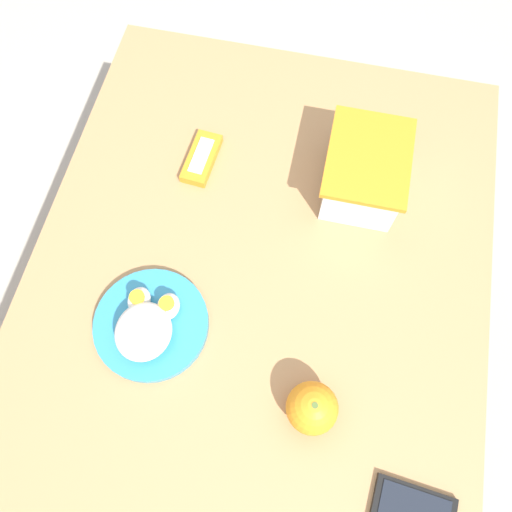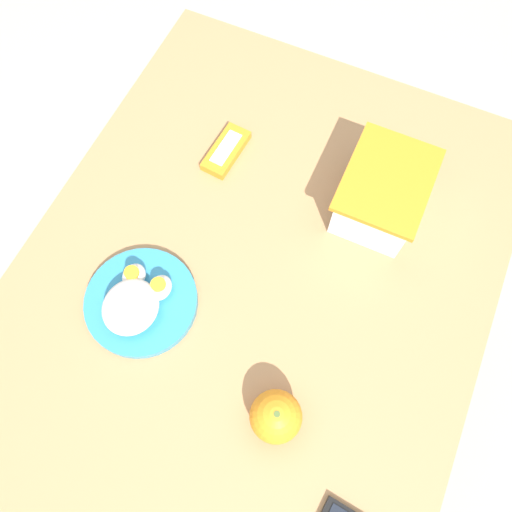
{
  "view_description": "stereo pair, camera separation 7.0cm",
  "coord_description": "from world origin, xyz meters",
  "px_view_note": "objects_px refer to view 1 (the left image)",
  "views": [
    {
      "loc": [
        0.26,
        0.06,
        1.56
      ],
      "look_at": [
        -0.06,
        -0.01,
        0.75
      ],
      "focal_mm": 35.0,
      "sensor_mm": 36.0,
      "label": 1
    },
    {
      "loc": [
        0.24,
        0.13,
        1.56
      ],
      "look_at": [
        -0.06,
        -0.01,
        0.75
      ],
      "focal_mm": 35.0,
      "sensor_mm": 36.0,
      "label": 2
    }
  ],
  "objects_px": {
    "food_container": "(363,173)",
    "rice_plate": "(149,325)",
    "candy_bar": "(202,158)",
    "orange_fruit": "(312,408)"
  },
  "relations": [
    {
      "from": "food_container",
      "to": "rice_plate",
      "type": "distance_m",
      "value": 0.47
    },
    {
      "from": "candy_bar",
      "to": "orange_fruit",
      "type": "bearing_deg",
      "value": 34.37
    },
    {
      "from": "orange_fruit",
      "to": "rice_plate",
      "type": "height_order",
      "value": "orange_fruit"
    },
    {
      "from": "candy_bar",
      "to": "rice_plate",
      "type": "bearing_deg",
      "value": 0.0
    },
    {
      "from": "food_container",
      "to": "candy_bar",
      "type": "distance_m",
      "value": 0.31
    },
    {
      "from": "orange_fruit",
      "to": "rice_plate",
      "type": "xyz_separation_m",
      "value": [
        -0.08,
        -0.29,
        -0.02
      ]
    },
    {
      "from": "orange_fruit",
      "to": "food_container",
      "type": "bearing_deg",
      "value": 177.11
    },
    {
      "from": "food_container",
      "to": "rice_plate",
      "type": "height_order",
      "value": "food_container"
    },
    {
      "from": "orange_fruit",
      "to": "candy_bar",
      "type": "distance_m",
      "value": 0.51
    },
    {
      "from": "rice_plate",
      "to": "candy_bar",
      "type": "height_order",
      "value": "rice_plate"
    }
  ]
}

